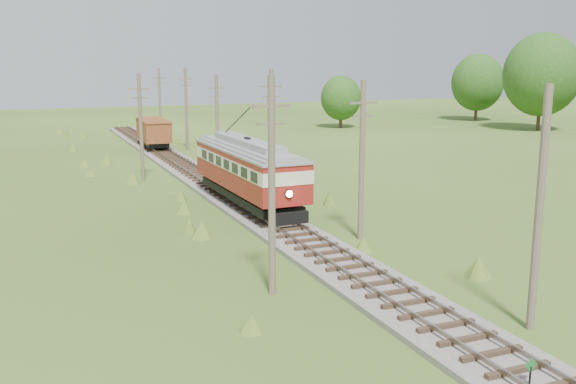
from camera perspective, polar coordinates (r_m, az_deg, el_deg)
name	(u,v)px	position (r m, az deg, el deg)	size (l,w,h in m)	color
railbed_main	(218,188)	(48.54, -6.25, 0.37)	(3.60, 96.00, 0.57)	#605B54
switch_marker	(530,372)	(20.69, 20.74, -14.72)	(0.45, 0.06, 1.08)	black
streetcar	(248,167)	(41.57, -3.59, 2.22)	(3.35, 13.56, 6.17)	black
gondola	(154,131)	(71.68, -11.87, 5.30)	(3.11, 8.50, 2.78)	black
gravel_pile	(228,156)	(61.76, -5.39, 3.19)	(3.72, 3.95, 1.35)	gray
utility_pole_r_1	(539,211)	(24.04, 21.42, -1.59)	(0.30, 0.30, 8.80)	brown
utility_pole_r_2	(362,159)	(34.47, 6.57, 2.94)	(1.60, 0.30, 8.60)	brown
utility_pole_r_3	(272,131)	(46.09, -1.47, 5.42)	(1.60, 0.30, 9.00)	brown
utility_pole_r_4	(217,121)	(58.31, -6.32, 6.33)	(1.60, 0.30, 8.40)	brown
utility_pole_r_5	(186,108)	(70.91, -9.03, 7.38)	(1.60, 0.30, 8.90)	brown
utility_pole_r_6	(160,102)	(83.53, -11.32, 7.84)	(1.60, 0.30, 8.70)	brown
utility_pole_l_a	(272,185)	(25.90, -1.46, 0.62)	(1.60, 0.30, 9.00)	brown
utility_pole_l_b	(141,127)	(52.72, -12.95, 5.68)	(1.60, 0.30, 8.60)	brown
tree_right_4	(542,75)	(96.99, 21.63, 9.68)	(10.50, 10.50, 13.53)	#38281C
tree_right_5	(478,82)	(110.34, 16.49, 9.33)	(8.40, 8.40, 10.82)	#38281C
tree_mid_b	(341,98)	(94.44, 4.73, 8.33)	(5.88, 5.88, 7.57)	#38281C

